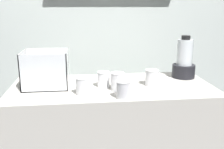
# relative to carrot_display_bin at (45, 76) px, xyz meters

# --- Properties ---
(counter) EXTENTS (1.40, 0.64, 0.90)m
(counter) POSITION_rel_carrot_display_bin_xyz_m (0.46, -0.04, -0.53)
(counter) COLOR beige
(counter) RESTS_ON ground_plane
(back_wall_unit) EXTENTS (2.60, 0.24, 2.50)m
(back_wall_unit) POSITION_rel_carrot_display_bin_xyz_m (0.46, 0.73, 0.29)
(back_wall_unit) COLOR silver
(back_wall_unit) RESTS_ON ground_plane
(carrot_display_bin) EXTENTS (0.30, 0.26, 0.25)m
(carrot_display_bin) POSITION_rel_carrot_display_bin_xyz_m (0.00, 0.00, 0.00)
(carrot_display_bin) COLOR white
(carrot_display_bin) RESTS_ON counter
(blender_pitcher) EXTENTS (0.17, 0.17, 0.32)m
(blender_pitcher) POSITION_rel_carrot_display_bin_xyz_m (1.03, 0.12, 0.05)
(blender_pitcher) COLOR black
(blender_pitcher) RESTS_ON counter
(juice_cup_beet_far_left) EXTENTS (0.09, 0.09, 0.11)m
(juice_cup_beet_far_left) POSITION_rel_carrot_display_bin_xyz_m (0.25, -0.19, -0.03)
(juice_cup_beet_far_left) COLOR white
(juice_cup_beet_far_left) RESTS_ON counter
(juice_cup_mango_left) EXTENTS (0.09, 0.09, 0.11)m
(juice_cup_mango_left) POSITION_rel_carrot_display_bin_xyz_m (0.39, -0.06, -0.03)
(juice_cup_mango_left) COLOR white
(juice_cup_mango_left) RESTS_ON counter
(juice_cup_pomegranate_middle) EXTENTS (0.09, 0.09, 0.12)m
(juice_cup_pomegranate_middle) POSITION_rel_carrot_display_bin_xyz_m (0.48, -0.14, -0.02)
(juice_cup_pomegranate_middle) COLOR white
(juice_cup_pomegranate_middle) RESTS_ON counter
(juice_cup_orange_right) EXTENTS (0.09, 0.09, 0.11)m
(juice_cup_orange_right) POSITION_rel_carrot_display_bin_xyz_m (0.49, -0.29, -0.03)
(juice_cup_orange_right) COLOR white
(juice_cup_orange_right) RESTS_ON counter
(juice_cup_pomegranate_far_right) EXTENTS (0.09, 0.09, 0.11)m
(juice_cup_pomegranate_far_right) POSITION_rel_carrot_display_bin_xyz_m (0.73, -0.06, -0.03)
(juice_cup_pomegranate_far_right) COLOR white
(juice_cup_pomegranate_far_right) RESTS_ON counter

